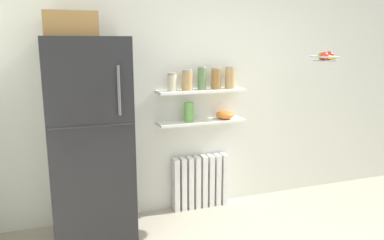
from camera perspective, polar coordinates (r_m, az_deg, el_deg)
The scene contains 13 objects.
back_wall at distance 4.02m, azimuth 1.36°, elevation 4.99°, with size 7.04×0.10×2.60m, color silver.
refrigerator at distance 3.45m, azimuth -15.36°, elevation -2.43°, with size 0.69×0.69×2.01m.
radiator at distance 4.13m, azimuth 1.27°, elevation -9.35°, with size 0.61×0.12×0.58m.
wall_shelf_lower at distance 3.91m, azimuth 1.47°, elevation -0.26°, with size 0.93×0.22×0.03m, color white.
wall_shelf_upper at distance 3.85m, azimuth 1.49°, elevation 4.44°, with size 0.93×0.22×0.03m, color white.
storage_jar_0 at distance 3.74m, azimuth -3.03°, elevation 5.75°, with size 0.09×0.09×0.18m.
storage_jar_1 at distance 3.79m, azimuth -0.74°, elevation 6.07°, with size 0.11×0.11×0.21m.
storage_jar_2 at distance 3.84m, azimuth 1.50°, elevation 6.38°, with size 0.09×0.09×0.24m.
storage_jar_3 at distance 3.90m, azimuth 3.68°, elevation 6.33°, with size 0.10×0.10×0.22m.
storage_jar_4 at distance 3.96m, azimuth 5.79°, elevation 6.42°, with size 0.10×0.10×0.23m.
vase at distance 3.84m, azimuth -0.48°, elevation 1.22°, with size 0.10×0.10×0.20m, color #66A84C.
shelf_bowl at distance 4.00m, azimuth 5.03°, elevation 0.80°, with size 0.19×0.19×0.09m, color orange.
hanging_fruit_basket at distance 3.95m, azimuth 19.59°, elevation 9.01°, with size 0.29×0.29×0.10m.
Camera 1 is at (-1.43, -1.68, 1.77)m, focal length 35.13 mm.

